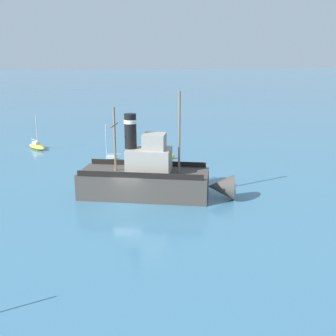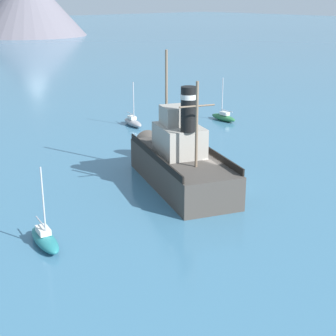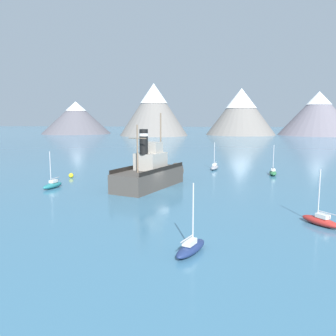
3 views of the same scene
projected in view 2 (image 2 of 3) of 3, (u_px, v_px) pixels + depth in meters
name	position (u px, v px, depth m)	size (l,w,h in m)	color
ground_plane	(215.00, 188.00, 38.88)	(600.00, 600.00, 0.00)	teal
old_tugboat	(179.00, 161.00, 39.19)	(8.40, 14.65, 9.90)	#423D38
sailboat_teal	(45.00, 239.00, 29.81)	(1.80, 3.94, 4.90)	#23757A
sailboat_grey	(133.00, 122.00, 57.13)	(1.93, 3.95, 4.90)	gray
sailboat_green	(224.00, 117.00, 59.45)	(1.46, 3.89, 4.90)	#286B3D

